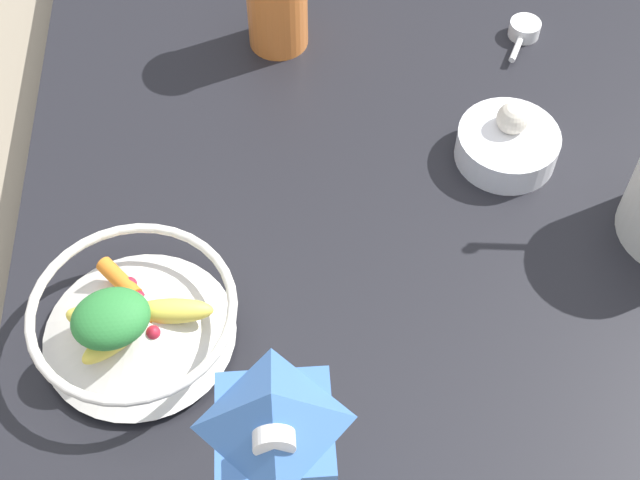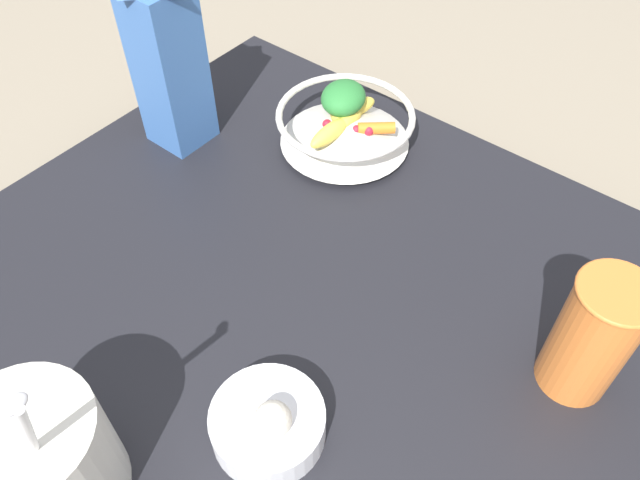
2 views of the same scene
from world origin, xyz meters
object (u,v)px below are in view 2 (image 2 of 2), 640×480
Objects in this scene: fruit_bowl at (345,124)px; milk_carton at (166,54)px; drinking_cup at (594,336)px; garlic_bowl at (268,423)px; yogurt_tub at (39,459)px.

milk_carton is at bearing -56.20° from fruit_bowl.
milk_carton is at bearing -91.79° from drinking_cup.
garlic_bowl is at bearing 27.76° from fruit_bowl.
fruit_bowl is at bearing -170.37° from yogurt_tub.
drinking_cup reaches higher than fruit_bowl.
yogurt_tub reaches higher than drinking_cup.
yogurt_tub is at bearing -38.28° from drinking_cup.
drinking_cup is (-0.42, 0.33, 0.01)m from yogurt_tub.
fruit_bowl is 0.46m from drinking_cup.
yogurt_tub reaches higher than garlic_bowl.
fruit_bowl is 1.29× the size of drinking_cup.
yogurt_tub is 1.67× the size of drinking_cup.
yogurt_tub is (0.44, 0.31, -0.07)m from milk_carton.
yogurt_tub is 0.21m from garlic_bowl.
milk_carton is at bearing -145.44° from yogurt_tub.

